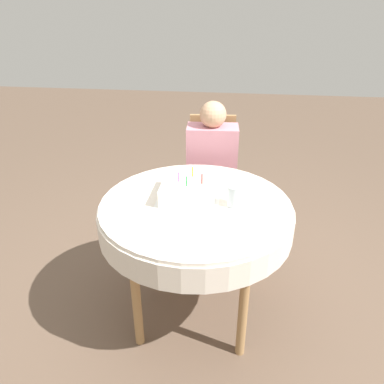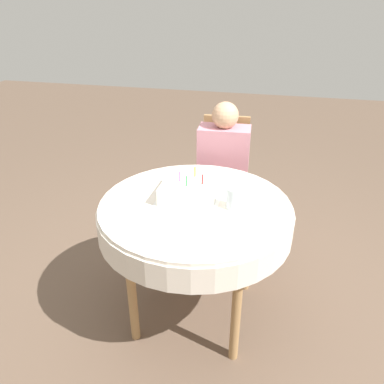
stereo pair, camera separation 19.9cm
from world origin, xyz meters
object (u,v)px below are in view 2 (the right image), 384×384
Objects in this scene: chair at (223,181)px; person at (223,167)px; birthday_cake at (190,189)px; drinking_glass at (234,198)px.

person reaches higher than chair.
drinking_glass is (0.25, -0.06, 0.01)m from birthday_cake.
birthday_cake is 0.26m from drinking_glass.
birthday_cake reaches higher than drinking_glass.
birthday_cake is (-0.07, -0.68, 0.15)m from person.
person is (0.01, -0.10, 0.16)m from chair.
person is at bearing -90.00° from chair.
person is 3.96× the size of birthday_cake.
drinking_glass is at bearing -80.22° from person.
chair is at bearing 102.43° from drinking_glass.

